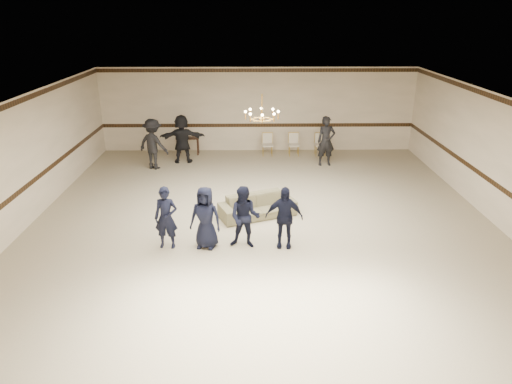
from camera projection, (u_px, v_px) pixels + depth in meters
room at (263, 167)px, 11.46m from camera, size 12.01×14.01×3.21m
chair_rail at (258, 125)px, 18.19m from camera, size 12.00×0.02×0.14m
crown_molding at (258, 70)px, 17.43m from camera, size 12.00×0.02×0.14m
chandelier at (262, 107)px, 11.93m from camera, size 0.94×0.94×0.89m
boy_a at (166, 218)px, 10.71m from camera, size 0.57×0.40×1.48m
boy_b at (206, 218)px, 10.73m from camera, size 0.81×0.62×1.48m
boy_c at (245, 217)px, 10.74m from camera, size 0.80×0.67×1.48m
boy_d at (284, 217)px, 10.75m from camera, size 0.90×0.44×1.48m
settee at (258, 206)px, 12.50m from camera, size 2.17×1.49×0.59m
adult_left at (153, 144)px, 16.10m from camera, size 1.30×1.07×1.75m
adult_mid at (182, 139)px, 16.76m from camera, size 1.66×0.64×1.75m
adult_right at (326, 141)px, 16.46m from camera, size 0.68×0.49×1.75m
banquet_chair_left at (267, 145)px, 17.72m from camera, size 0.44×0.44×0.84m
banquet_chair_mid at (294, 145)px, 17.73m from camera, size 0.43×0.43×0.84m
banquet_chair_right at (320, 145)px, 17.74m from camera, size 0.43×0.43×0.84m
console_table at (189, 146)px, 17.90m from camera, size 0.79×0.34×0.67m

